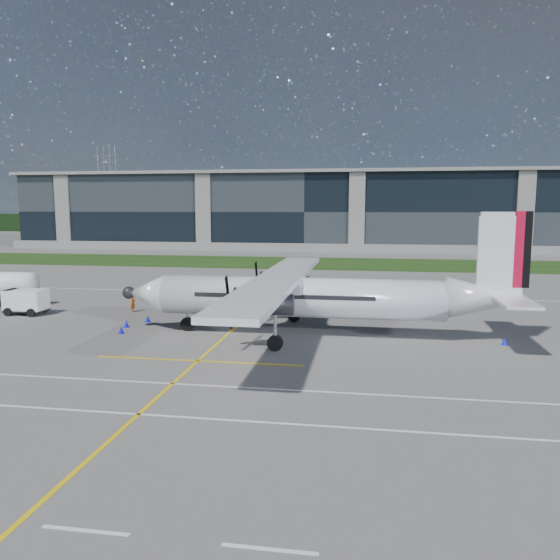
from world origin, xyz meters
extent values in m
plane|color=#585553|center=(0.00, 40.00, 0.00)|extent=(400.00, 400.00, 0.00)
cube|color=#18360E|center=(0.00, 48.00, 0.02)|extent=(400.00, 18.00, 0.04)
cube|color=black|center=(0.00, 80.00, 7.50)|extent=(120.00, 20.00, 15.00)
cube|color=black|center=(0.00, 140.00, 3.00)|extent=(400.00, 6.00, 6.00)
cube|color=yellow|center=(3.00, 10.00, 0.01)|extent=(0.20, 70.00, 0.01)
cube|color=white|center=(0.00, -14.00, 0.01)|extent=(90.00, 0.15, 0.01)
imported|color=#F25907|center=(-6.67, 7.00, 0.90)|extent=(0.54, 0.74, 1.80)
cone|color=#0E14F4|center=(-4.70, 1.47, 0.25)|extent=(0.36, 0.36, 0.50)
cone|color=#0E14F4|center=(20.83, 0.51, 0.25)|extent=(0.36, 0.36, 0.50)
cone|color=#0E14F4|center=(-4.21, -0.39, 0.25)|extent=(0.36, 0.36, 0.50)
cone|color=#0E14F4|center=(-3.90, 3.42, 0.25)|extent=(0.36, 0.36, 0.50)
cone|color=#0E14F4|center=(7.04, 14.25, 0.25)|extent=(0.36, 0.36, 0.50)
camera|label=1|loc=(12.30, -34.51, 8.60)|focal=35.00mm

